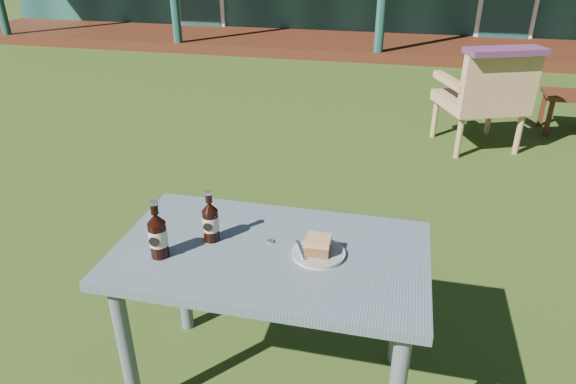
% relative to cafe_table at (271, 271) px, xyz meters
% --- Properties ---
extents(ground, '(80.00, 80.00, 0.00)m').
position_rel_cafe_table_xyz_m(ground, '(0.00, 1.60, -0.62)').
color(ground, '#334916').
extents(cafe_table, '(1.20, 0.70, 0.72)m').
position_rel_cafe_table_xyz_m(cafe_table, '(0.00, 0.00, 0.00)').
color(cafe_table, slate).
rests_on(cafe_table, ground).
extents(plate, '(0.20, 0.20, 0.01)m').
position_rel_cafe_table_xyz_m(plate, '(0.19, 0.01, 0.11)').
color(plate, silver).
rests_on(plate, cafe_table).
extents(cake_slice, '(0.09, 0.09, 0.06)m').
position_rel_cafe_table_xyz_m(cake_slice, '(0.18, 0.01, 0.15)').
color(cake_slice, brown).
rests_on(cake_slice, plate).
extents(fork, '(0.07, 0.13, 0.00)m').
position_rel_cafe_table_xyz_m(fork, '(0.12, -0.00, 0.12)').
color(fork, silver).
rests_on(fork, plate).
extents(cola_bottle_near, '(0.06, 0.07, 0.21)m').
position_rel_cafe_table_xyz_m(cola_bottle_near, '(-0.25, 0.02, 0.19)').
color(cola_bottle_near, black).
rests_on(cola_bottle_near, cafe_table).
extents(cola_bottle_far, '(0.07, 0.07, 0.23)m').
position_rel_cafe_table_xyz_m(cola_bottle_far, '(-0.39, -0.13, 0.19)').
color(cola_bottle_far, black).
rests_on(cola_bottle_far, cafe_table).
extents(bottle_cap, '(0.03, 0.03, 0.01)m').
position_rel_cafe_table_xyz_m(bottle_cap, '(-0.01, 0.05, 0.11)').
color(bottle_cap, silver).
rests_on(bottle_cap, cafe_table).
extents(armchair_left, '(0.86, 0.83, 0.91)m').
position_rel_cafe_table_xyz_m(armchair_left, '(1.15, 3.12, -0.11)').
color(armchair_left, tan).
rests_on(armchair_left, ground).
extents(floral_throw, '(0.70, 0.46, 0.05)m').
position_rel_cafe_table_xyz_m(floral_throw, '(1.22, 2.95, 0.31)').
color(floral_throw, '#572D4B').
rests_on(floral_throw, armchair_left).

